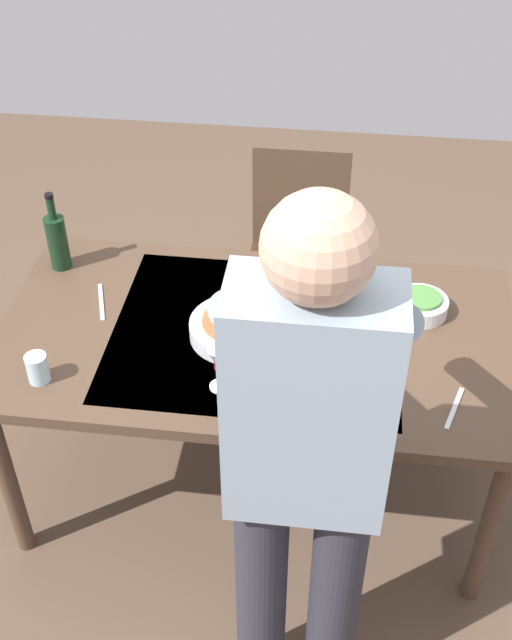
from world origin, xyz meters
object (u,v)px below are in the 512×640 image
Objects in this scene: chair_near at (297,243)px; wine_bottle at (57,240)px; water_cup_near_left at (332,357)px; wine_glass_left at (219,361)px; person_server at (306,464)px; dining_table at (256,348)px; side_bowl_salad at (421,305)px; dinner_plate_near at (324,287)px; serving_bowl_pasta at (236,327)px; water_cup_near_right at (38,368)px.

chair_near is 3.07× the size of wine_bottle.
chair_near reaches higher than water_cup_near_left.
chair_near is 6.03× the size of wine_glass_left.
wine_glass_left is at bearing -58.13° from person_server.
wine_bottle reaches higher than chair_near.
water_cup_near_left is (-0.04, -0.57, -0.17)m from person_server.
wine_glass_left reaches higher than dining_table.
dining_table is 9.31× the size of side_bowl_salad.
wine_glass_left is 0.66× the size of dinner_plate_near.
water_cup_near_left is 0.33m from serving_bowl_pasta.
side_bowl_salad is 0.34m from dinner_plate_near.
wine_bottle is 0.59m from water_cup_near_right.
wine_bottle is 1.64× the size of side_bowl_salad.
serving_bowl_pasta is 1.67× the size of side_bowl_salad.
dinner_plate_near is at bearing -118.00° from wine_glass_left.
chair_near is at bearing -98.66° from serving_bowl_pasta.
dinner_plate_near is at bearing -89.90° from person_server.
water_cup_near_right is at bearing 101.55° from wine_bottle.
wine_bottle is 2.73× the size of water_cup_near_left.
water_cup_near_right is (0.54, 0.04, -0.06)m from wine_glass_left.
serving_bowl_pasta is 1.30× the size of dinner_plate_near.
serving_bowl_pasta is (0.31, -0.13, -0.02)m from water_cup_near_left.
chair_near is 0.85m from side_bowl_salad.
person_server is 0.94m from water_cup_near_right.
water_cup_near_right is at bearing 9.84° from water_cup_near_left.
water_cup_near_left is at bearing 100.20° from chair_near.
person_server is at bearing 111.02° from serving_bowl_pasta.
water_cup_near_right is at bearing -26.86° from person_server.
wine_bottle is (0.81, 0.56, 0.32)m from chair_near.
water_cup_near_right is at bearing 26.40° from serving_bowl_pasta.
side_bowl_salad is at bearing -144.30° from wine_glass_left.
chair_near is at bearing -145.19° from wine_bottle.
wine_bottle reaches higher than water_cup_near_left.
person_server is 0.77m from serving_bowl_pasta.
chair_near reaches higher than dinner_plate_near.
water_cup_near_left reaches higher than dining_table.
serving_bowl_pasta is at bearing -153.60° from water_cup_near_right.
serving_bowl_pasta is 0.62m from side_bowl_salad.
side_bowl_salad is (-0.59, -0.19, 0.00)m from serving_bowl_pasta.
side_bowl_salad is at bearing 175.02° from wine_bottle.
wine_bottle is at bearing -39.37° from wine_glass_left.
wine_glass_left is 0.74m from side_bowl_salad.
person_server reaches higher than chair_near.
wine_glass_left reaches higher than water_cup_near_right.
side_bowl_salad is 0.78× the size of dinner_plate_near.
water_cup_near_right is (0.62, 0.30, 0.12)m from dining_table.
dining_table is at bearing -158.65° from serving_bowl_pasta.
person_server is at bearing 121.87° from wine_glass_left.
water_cup_near_left is 1.17× the size of water_cup_near_right.
person_server is at bearing 94.98° from chair_near.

